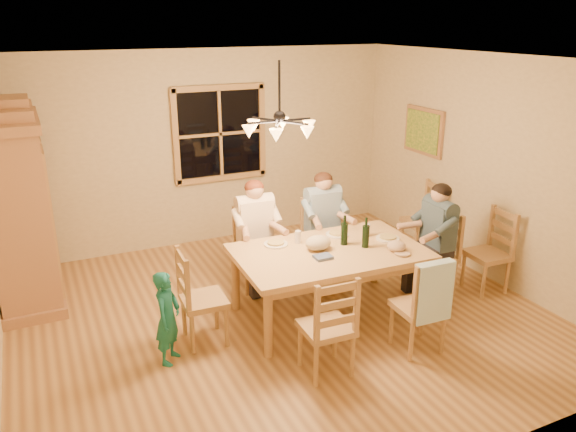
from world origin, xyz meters
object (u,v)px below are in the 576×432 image
armoire (20,212)px  wine_bottle_a (344,230)px  chair_spare_front (486,266)px  wine_bottle_b (366,233)px  chandelier (280,126)px  dining_table (329,259)px  chair_far_right (322,252)px  chair_far_left (256,264)px  adult_plaid_man (323,212)px  adult_slate_man (437,225)px  chair_end_left (205,314)px  child (168,317)px  adult_woman (255,221)px  chair_near_left (326,342)px  chair_spare_back (420,232)px  chair_near_right (417,321)px  chair_end_right (433,268)px

armoire → wine_bottle_a: armoire is taller
armoire → chair_spare_front: (4.87, -2.07, -0.75)m
wine_bottle_a → wine_bottle_b: 0.23m
chandelier → dining_table: 1.51m
chair_spare_front → chair_far_right: bearing=55.2°
dining_table → chair_far_left: 1.12m
dining_table → wine_bottle_a: bearing=18.4°
adult_plaid_man → adult_slate_man: same height
wine_bottle_a → wine_bottle_b: size_ratio=1.00×
chair_end_left → child: 0.48m
chair_far_left → dining_table: bearing=117.9°
armoire → adult_woman: size_ratio=2.63×
adult_slate_man → child: bearing=93.9°
adult_woman → adult_plaid_man: size_ratio=1.00×
chair_near_left → adult_slate_man: bearing=26.6°
chair_spare_back → chair_near_right: bearing=147.3°
chair_far_right → adult_slate_man: size_ratio=1.13×
adult_woman → wine_bottle_b: size_ratio=2.65×
chair_far_left → adult_woman: (0.00, -0.00, 0.54)m
wine_bottle_a → chair_far_left: bearing=127.6°
armoire → chair_far_left: bearing=-18.9°
adult_plaid_man → child: adult_plaid_man is taller
adult_plaid_man → chair_spare_back: adult_plaid_man is taller
chair_far_right → wine_bottle_b: size_ratio=3.00×
chandelier → adult_slate_man: bearing=-7.6°
adult_slate_man → wine_bottle_b: bearing=94.1°
chair_near_right → chair_spare_front: (1.51, 0.68, 0.00)m
chair_far_left → chair_near_right: (0.91, -1.91, 0.00)m
chair_end_left → chair_spare_front: (3.34, -0.33, 0.00)m
wine_bottle_b → chair_spare_back: (1.58, 1.05, -0.62)m
chair_end_right → child: 3.16m
armoire → adult_plaid_man: size_ratio=2.63×
chair_end_left → dining_table: bearing=90.0°
chandelier → chair_end_right: 2.58m
chair_far_left → adult_slate_man: size_ratio=1.13×
chair_end_left → chair_near_right: bearing=63.4°
dining_table → chair_spare_back: bearing=26.1°
chair_near_left → wine_bottle_b: bearing=44.3°
child → chair_far_left: bearing=-13.3°
chair_far_left → armoire: bearing=-16.6°
chair_far_right → adult_woman: (-0.88, 0.04, 0.54)m
chair_far_right → adult_slate_man: 1.46m
armoire → wine_bottle_b: bearing=-29.7°
chair_spare_front → chair_end_right: bearing=72.6°
dining_table → adult_plaid_man: 1.03m
armoire → wine_bottle_b: armoire is taller
chair_far_right → chair_spare_front: (1.55, -1.19, 0.00)m
chair_near_right → adult_woman: 2.18m
chair_near_left → wine_bottle_a: wine_bottle_a is taller
wine_bottle_b → chair_near_left: bearing=-138.0°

